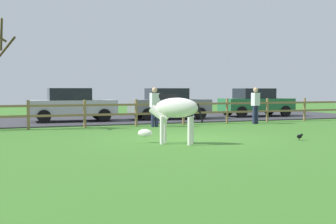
{
  "coord_description": "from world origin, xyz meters",
  "views": [
    {
      "loc": [
        -5.27,
        -12.18,
        1.53
      ],
      "look_at": [
        -0.17,
        1.2,
        0.78
      ],
      "focal_mm": 45.37,
      "sensor_mm": 36.0,
      "label": 1
    }
  ],
  "objects_px": {
    "zebra": "(174,111)",
    "visitor_right_of_tree": "(155,105)",
    "crow_on_grass": "(300,136)",
    "parked_car_green": "(256,102)",
    "parked_car_grey": "(169,103)",
    "visitor_left_of_tree": "(255,104)",
    "parked_car_silver": "(72,104)"
  },
  "relations": [
    {
      "from": "zebra",
      "to": "parked_car_green",
      "type": "xyz_separation_m",
      "value": [
        8.67,
        9.38,
        -0.08
      ]
    },
    {
      "from": "parked_car_green",
      "to": "crow_on_grass",
      "type": "bearing_deg",
      "value": -115.7
    },
    {
      "from": "visitor_left_of_tree",
      "to": "parked_car_green",
      "type": "bearing_deg",
      "value": 57.35
    },
    {
      "from": "crow_on_grass",
      "to": "parked_car_silver",
      "type": "bearing_deg",
      "value": 119.0
    },
    {
      "from": "visitor_right_of_tree",
      "to": "parked_car_green",
      "type": "bearing_deg",
      "value": 28.1
    },
    {
      "from": "visitor_left_of_tree",
      "to": "visitor_right_of_tree",
      "type": "relative_size",
      "value": 1.0
    },
    {
      "from": "parked_car_green",
      "to": "parked_car_grey",
      "type": "height_order",
      "value": "same"
    },
    {
      "from": "zebra",
      "to": "parked_car_green",
      "type": "bearing_deg",
      "value": 47.26
    },
    {
      "from": "visitor_left_of_tree",
      "to": "visitor_right_of_tree",
      "type": "bearing_deg",
      "value": 178.49
    },
    {
      "from": "zebra",
      "to": "visitor_left_of_tree",
      "type": "bearing_deg",
      "value": 41.26
    },
    {
      "from": "parked_car_grey",
      "to": "zebra",
      "type": "bearing_deg",
      "value": -110.07
    },
    {
      "from": "parked_car_silver",
      "to": "parked_car_grey",
      "type": "distance_m",
      "value": 4.83
    },
    {
      "from": "parked_car_green",
      "to": "parked_car_silver",
      "type": "xyz_separation_m",
      "value": [
        -10.19,
        -0.16,
        0.0
      ]
    },
    {
      "from": "crow_on_grass",
      "to": "parked_car_green",
      "type": "relative_size",
      "value": 0.05
    },
    {
      "from": "crow_on_grass",
      "to": "visitor_right_of_tree",
      "type": "relative_size",
      "value": 0.13
    },
    {
      "from": "parked_car_grey",
      "to": "parked_car_silver",
      "type": "bearing_deg",
      "value": 177.65
    },
    {
      "from": "parked_car_silver",
      "to": "visitor_right_of_tree",
      "type": "relative_size",
      "value": 2.46
    },
    {
      "from": "parked_car_grey",
      "to": "crow_on_grass",
      "type": "bearing_deg",
      "value": -86.46
    },
    {
      "from": "zebra",
      "to": "visitor_right_of_tree",
      "type": "relative_size",
      "value": 0.99
    },
    {
      "from": "parked_car_green",
      "to": "parked_car_silver",
      "type": "relative_size",
      "value": 1.01
    },
    {
      "from": "parked_car_silver",
      "to": "parked_car_grey",
      "type": "xyz_separation_m",
      "value": [
        4.82,
        -0.2,
        0.0
      ]
    },
    {
      "from": "crow_on_grass",
      "to": "zebra",
      "type": "bearing_deg",
      "value": 171.9
    },
    {
      "from": "parked_car_grey",
      "to": "visitor_left_of_tree",
      "type": "bearing_deg",
      "value": -53.1
    },
    {
      "from": "parked_car_silver",
      "to": "visitor_right_of_tree",
      "type": "xyz_separation_m",
      "value": [
        2.84,
        -3.77,
        0.06
      ]
    },
    {
      "from": "parked_car_silver",
      "to": "visitor_left_of_tree",
      "type": "xyz_separation_m",
      "value": [
        7.6,
        -3.89,
        0.06
      ]
    },
    {
      "from": "zebra",
      "to": "parked_car_silver",
      "type": "height_order",
      "value": "parked_car_silver"
    },
    {
      "from": "visitor_left_of_tree",
      "to": "parked_car_grey",
      "type": "bearing_deg",
      "value": 126.9
    },
    {
      "from": "crow_on_grass",
      "to": "parked_car_green",
      "type": "distance_m",
      "value": 11.04
    },
    {
      "from": "parked_car_grey",
      "to": "visitor_left_of_tree",
      "type": "relative_size",
      "value": 2.49
    },
    {
      "from": "parked_car_green",
      "to": "visitor_right_of_tree",
      "type": "height_order",
      "value": "visitor_right_of_tree"
    },
    {
      "from": "crow_on_grass",
      "to": "visitor_left_of_tree",
      "type": "bearing_deg",
      "value": 69.63
    },
    {
      "from": "zebra",
      "to": "parked_car_grey",
      "type": "relative_size",
      "value": 0.4
    }
  ]
}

